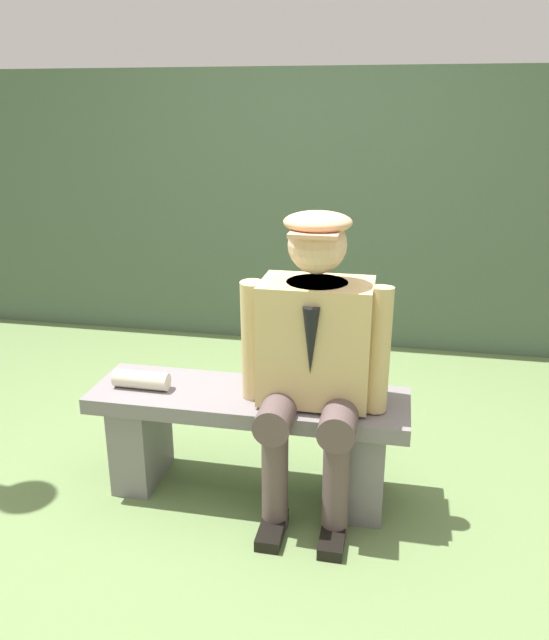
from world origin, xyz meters
The scene contains 5 objects.
ground_plane centered at (0.00, 0.00, 0.00)m, with size 30.00×30.00×0.00m, color #637C48.
bench centered at (0.00, 0.00, 0.32)m, with size 1.40×0.41×0.49m.
seated_man centered at (-0.29, 0.05, 0.74)m, with size 0.63×0.57×1.31m.
rolled_magazine centered at (0.48, 0.04, 0.53)m, with size 0.08×0.08×0.25m, color beige.
stadium_wall centered at (0.00, -2.09, 0.97)m, with size 12.00×0.24×1.94m, color #465A46.
Camera 1 is at (-0.61, 2.44, 1.70)m, focal length 35.27 mm.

